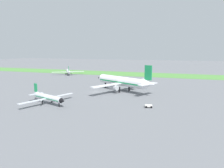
{
  "coord_description": "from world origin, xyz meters",
  "views": [
    {
      "loc": [
        36.87,
        -86.58,
        19.11
      ],
      "look_at": [
        5.99,
        5.62,
        3.0
      ],
      "focal_mm": 33.56,
      "sensor_mm": 36.0,
      "label": 1
    }
  ],
  "objects_px": {
    "airplane_midfield_jet": "(123,81)",
    "baggage_cart_near_gate": "(149,106)",
    "airplane_taxiing_turboprop": "(68,71)",
    "airplane_foreground_turboprop": "(48,97)"
  },
  "relations": [
    {
      "from": "airplane_taxiing_turboprop",
      "to": "airplane_foreground_turboprop",
      "type": "relative_size",
      "value": 1.0
    },
    {
      "from": "airplane_midfield_jet",
      "to": "baggage_cart_near_gate",
      "type": "xyz_separation_m",
      "value": [
        15.62,
        -23.69,
        -4.03
      ]
    },
    {
      "from": "airplane_taxiing_turboprop",
      "to": "airplane_midfield_jet",
      "type": "relative_size",
      "value": 0.63
    },
    {
      "from": "airplane_midfield_jet",
      "to": "airplane_foreground_turboprop",
      "type": "xyz_separation_m",
      "value": [
        -19.05,
        -30.17,
        -2.2
      ]
    },
    {
      "from": "airplane_taxiing_turboprop",
      "to": "airplane_midfield_jet",
      "type": "distance_m",
      "value": 74.68
    },
    {
      "from": "airplane_taxiing_turboprop",
      "to": "airplane_foreground_turboprop",
      "type": "height_order",
      "value": "airplane_taxiing_turboprop"
    },
    {
      "from": "airplane_taxiing_turboprop",
      "to": "airplane_midfield_jet",
      "type": "height_order",
      "value": "airplane_midfield_jet"
    },
    {
      "from": "airplane_midfield_jet",
      "to": "baggage_cart_near_gate",
      "type": "height_order",
      "value": "airplane_midfield_jet"
    },
    {
      "from": "airplane_taxiing_turboprop",
      "to": "baggage_cart_near_gate",
      "type": "xyz_separation_m",
      "value": [
        72.37,
        -72.19,
        -2.07
      ]
    },
    {
      "from": "airplane_taxiing_turboprop",
      "to": "baggage_cart_near_gate",
      "type": "distance_m",
      "value": 102.24
    }
  ]
}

